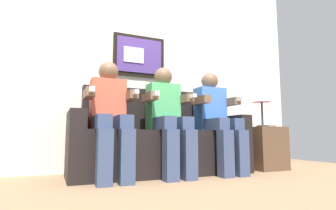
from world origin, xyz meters
name	(u,v)px	position (x,y,z in m)	size (l,w,h in m)	color
ground_plane	(174,179)	(0.00, 0.00, 0.00)	(5.53, 5.53, 0.00)	#8C6B4C
back_wall_assembly	(148,62)	(0.00, 0.76, 1.30)	(4.26, 0.10, 2.60)	silver
couch	(161,144)	(0.00, 0.33, 0.31)	(1.86, 0.58, 0.90)	black
person_on_left	(110,112)	(-0.58, 0.16, 0.61)	(0.46, 0.56, 1.11)	#D8593F
person_in_middle	(168,114)	(0.00, 0.16, 0.61)	(0.46, 0.56, 1.11)	#4CB266
person_on_right	(216,116)	(0.58, 0.16, 0.61)	(0.46, 0.56, 1.11)	#3F72CC
side_table_right	(264,148)	(1.28, 0.22, 0.25)	(0.40, 0.40, 0.50)	brown
table_lamp	(261,97)	(1.26, 0.21, 0.86)	(0.22, 0.22, 0.46)	#333338
spare_remote_on_table	(273,126)	(1.33, 0.11, 0.51)	(0.04, 0.13, 0.02)	white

